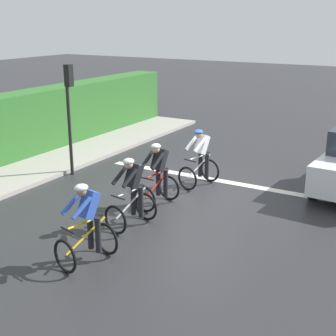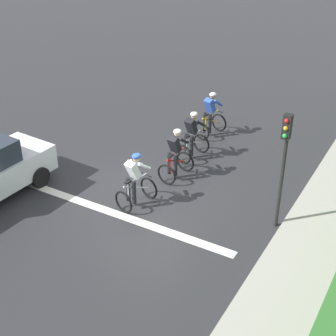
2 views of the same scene
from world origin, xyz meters
The scene contains 7 objects.
ground_plane centered at (0.00, 0.00, 0.00)m, with size 80.00×80.00×0.00m, color #28282B.
road_marking_stop_line centered at (0.00, -1.27, 0.00)m, with size 7.00×0.30×0.01m, color silver.
cyclist_lead centered at (-0.07, 4.61, 0.80)m, with size 0.90×1.20×1.66m.
cyclist_second centered at (0.15, 2.73, 0.80)m, with size 0.85×1.18×1.66m.
cyclist_mid centered at (0.32, 1.32, 0.80)m, with size 0.79×1.14×1.66m.
cyclist_fourth centered at (0.08, -0.62, 0.80)m, with size 0.90×1.20×1.66m.
traffic_light_near_crossing centered at (3.94, 0.40, 2.22)m, with size 0.20×0.31×3.34m.
Camera 1 is at (-5.68, 11.18, 4.61)m, focal length 51.24 mm.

